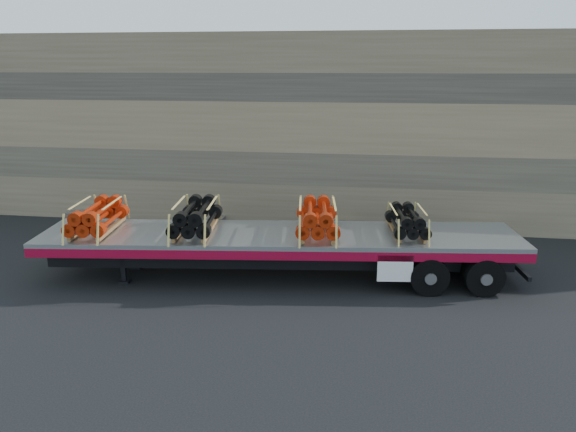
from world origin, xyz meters
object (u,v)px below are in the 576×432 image
bundle_front (97,217)px  bundle_midrear (317,219)px  trailer (279,255)px  bundle_midfront (196,218)px  bundle_rear (407,222)px

bundle_front → bundle_midrear: bundle_midrear is taller
trailer → bundle_midfront: bearing=-180.0°
bundle_midrear → bundle_rear: bearing=-0.0°
trailer → bundle_rear: size_ratio=6.92×
bundle_midfront → bundle_midrear: bearing=0.0°
trailer → bundle_rear: bundle_rear is taller
bundle_midfront → bundle_front: bearing=180.0°
bundle_front → trailer: bearing=0.0°
trailer → bundle_midrear: bundle_midrear is taller
trailer → bundle_midrear: 1.51m
bundle_front → bundle_midrear: 6.19m
bundle_rear → trailer: bearing=180.0°
bundle_front → bundle_rear: 8.68m
bundle_midrear → bundle_rear: (2.47, 0.29, -0.07)m
bundle_front → bundle_midrear: (6.15, 0.73, 0.01)m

